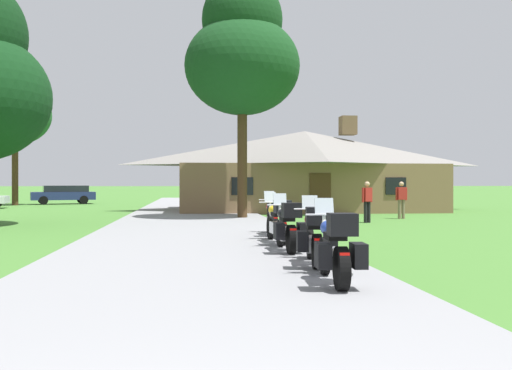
% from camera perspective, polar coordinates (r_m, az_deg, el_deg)
% --- Properties ---
extents(ground_plane, '(500.00, 500.00, 0.00)m').
position_cam_1_polar(ground_plane, '(22.03, -6.11, -3.98)').
color(ground_plane, '#42752D').
extents(asphalt_driveway, '(6.40, 80.00, 0.06)m').
position_cam_1_polar(asphalt_driveway, '(20.03, -6.08, -4.32)').
color(asphalt_driveway, gray).
rests_on(asphalt_driveway, ground).
extents(motorcycle_blue_nearest_to_camera, '(0.79, 2.08, 1.30)m').
position_cam_1_polar(motorcycle_blue_nearest_to_camera, '(8.86, 7.91, -6.32)').
color(motorcycle_blue_nearest_to_camera, black).
rests_on(motorcycle_blue_nearest_to_camera, asphalt_driveway).
extents(motorcycle_red_second_in_row, '(0.87, 2.08, 1.30)m').
position_cam_1_polar(motorcycle_red_second_in_row, '(10.87, 5.85, -5.10)').
color(motorcycle_red_second_in_row, black).
rests_on(motorcycle_red_second_in_row, asphalt_driveway).
extents(motorcycle_black_third_in_row, '(0.73, 2.08, 1.30)m').
position_cam_1_polar(motorcycle_black_third_in_row, '(13.00, 3.14, -4.22)').
color(motorcycle_black_third_in_row, black).
rests_on(motorcycle_black_third_in_row, asphalt_driveway).
extents(motorcycle_yellow_fourth_in_row, '(0.66, 2.08, 1.30)m').
position_cam_1_polar(motorcycle_yellow_fourth_in_row, '(14.93, 2.13, -3.61)').
color(motorcycle_yellow_fourth_in_row, black).
rests_on(motorcycle_yellow_fourth_in_row, asphalt_driveway).
extents(motorcycle_red_farthest_in_row, '(0.66, 2.08, 1.30)m').
position_cam_1_polar(motorcycle_red_farthest_in_row, '(17.12, 1.64, -3.11)').
color(motorcycle_red_farthest_in_row, black).
rests_on(motorcycle_red_farthest_in_row, asphalt_driveway).
extents(stone_lodge, '(15.21, 8.54, 5.53)m').
position_cam_1_polar(stone_lodge, '(33.53, 4.88, 1.54)').
color(stone_lodge, brown).
rests_on(stone_lodge, ground).
extents(bystander_red_shirt_near_lodge, '(0.55, 0.24, 1.67)m').
position_cam_1_polar(bystander_red_shirt_near_lodge, '(26.42, 14.27, -1.26)').
color(bystander_red_shirt_near_lodge, '#75664C').
rests_on(bystander_red_shirt_near_lodge, ground).
extents(bystander_red_shirt_beside_signpost, '(0.50, 0.36, 1.67)m').
position_cam_1_polar(bystander_red_shirt_beside_signpost, '(23.50, 11.01, -1.45)').
color(bystander_red_shirt_beside_signpost, black).
rests_on(bystander_red_shirt_beside_signpost, ground).
extents(tree_left_far, '(5.03, 5.03, 10.37)m').
position_cam_1_polar(tree_left_far, '(44.67, -22.87, 7.20)').
color(tree_left_far, '#422D19').
rests_on(tree_left_far, ground).
extents(tree_by_lodge_front, '(5.17, 5.17, 10.87)m').
position_cam_1_polar(tree_by_lodge_front, '(26.36, -1.38, 13.02)').
color(tree_by_lodge_front, '#422D19').
rests_on(tree_by_lodge_front, ground).
extents(parked_navy_suv_far_left, '(4.94, 3.10, 1.40)m').
position_cam_1_polar(parked_navy_suv_far_left, '(45.70, -18.59, -0.83)').
color(parked_navy_suv_far_left, navy).
rests_on(parked_navy_suv_far_left, ground).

